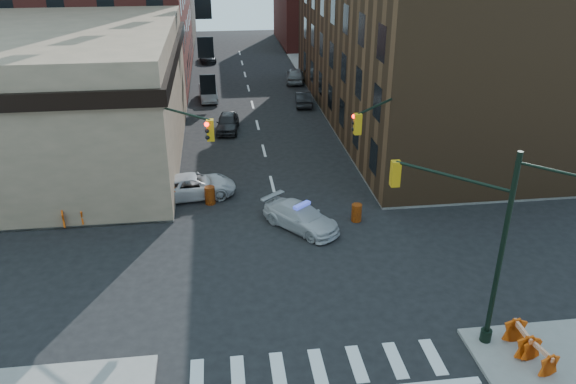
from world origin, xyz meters
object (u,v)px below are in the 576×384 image
object	(u,v)px
pickup	(193,186)
pedestrian_b	(131,205)
parked_car_enear	(303,98)
barricade_nw_a	(167,195)
pedestrian_a	(126,197)
parked_car_wnear	(228,122)
parked_car_wfar	(208,93)
barrel_bank	(210,195)
police_car	(301,217)
barrel_road	(357,213)
barricade_se_a	(540,358)

from	to	relation	value
pickup	pedestrian_b	distance (m)	4.33
pickup	parked_car_enear	world-z (taller)	pickup
pedestrian_b	barricade_nw_a	xyz separation A→B (m)	(1.76, 1.86, -0.36)
parked_car_enear	pedestrian_a	size ratio (longest dim) A/B	2.18
parked_car_wnear	pedestrian_b	distance (m)	15.92
pedestrian_b	pedestrian_a	bearing A→B (deg)	103.53
parked_car_wfar	pedestrian_a	xyz separation A→B (m)	(-4.60, -23.08, 0.32)
parked_car_enear	barrel_bank	bearing A→B (deg)	72.47
pickup	parked_car_wfar	xyz separation A→B (m)	(0.88, 21.29, 0.02)
police_car	barrel_bank	world-z (taller)	police_car
police_car	parked_car_wnear	size ratio (longest dim) A/B	1.12
pedestrian_a	barrel_bank	size ratio (longest dim) A/B	1.67
barricade_nw_a	barrel_road	bearing A→B (deg)	-28.59
parked_car_wfar	parked_car_enear	size ratio (longest dim) A/B	1.13
barrel_bank	pedestrian_a	bearing A→B (deg)	-171.82
pedestrian_b	police_car	bearing A→B (deg)	-20.66
pickup	barrel_bank	xyz separation A→B (m)	(0.99, -1.11, -0.17)
pedestrian_a	barricade_nw_a	world-z (taller)	pedestrian_a
barrel_bank	barrel_road	bearing A→B (deg)	-21.75
pedestrian_a	pedestrian_b	size ratio (longest dim) A/B	1.11
parked_car_wnear	barrel_road	world-z (taller)	parked_car_wnear
barrel_bank	barricade_se_a	bearing A→B (deg)	-52.46
pedestrian_a	barrel_road	bearing A→B (deg)	-4.56
pedestrian_a	barrel_road	distance (m)	13.10
police_car	pickup	distance (m)	7.60
pedestrian_a	pedestrian_b	xyz separation A→B (m)	(0.39, -0.98, -0.09)
police_car	parked_car_wnear	distance (m)	17.20
parked_car_enear	barrel_road	bearing A→B (deg)	95.01
parked_car_enear	pedestrian_b	world-z (taller)	pedestrian_b
barricade_se_a	parked_car_wfar	bearing A→B (deg)	5.99
police_car	parked_car_enear	bearing A→B (deg)	41.98
parked_car_enear	barrel_road	xyz separation A→B (m)	(-0.50, -22.82, -0.14)
pickup	barricade_se_a	xyz separation A→B (m)	(13.02, -16.77, -0.11)
parked_car_enear	barricade_nw_a	size ratio (longest dim) A/B	3.26
barrel_bank	barricade_se_a	distance (m)	19.75
pickup	barrel_bank	world-z (taller)	pickup
barrel_road	barricade_se_a	xyz separation A→B (m)	(3.90, -12.41, 0.09)
barrel_bank	police_car	bearing A→B (deg)	-36.78
pedestrian_a	barrel_road	world-z (taller)	pedestrian_a
parked_car_wfar	parked_car_enear	bearing A→B (deg)	-22.37
parked_car_wnear	pedestrian_b	bearing A→B (deg)	-105.34
barricade_nw_a	pedestrian_b	bearing A→B (deg)	-144.27
parked_car_wfar	barricade_se_a	world-z (taller)	parked_car_wfar
barricade_nw_a	pickup	bearing A→B (deg)	19.62
police_car	pickup	bearing A→B (deg)	102.02
barrel_road	barricade_se_a	distance (m)	13.01
parked_car_enear	pedestrian_a	bearing A→B (deg)	62.89
parked_car_enear	parked_car_wfar	bearing A→B (deg)	-11.69
pickup	pedestrian_b	world-z (taller)	pedestrian_b
barricade_se_a	parked_car_wnear	bearing A→B (deg)	8.45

